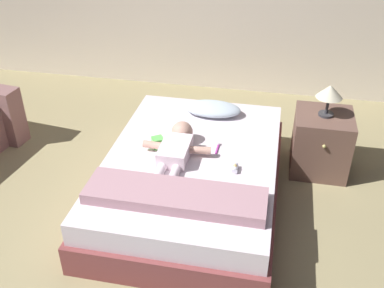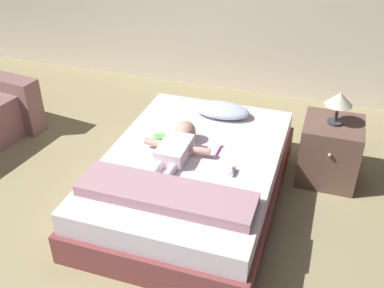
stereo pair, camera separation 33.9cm
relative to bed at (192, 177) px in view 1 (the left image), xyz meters
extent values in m
plane|color=#998C61|center=(-0.26, -0.84, -0.20)|extent=(8.00, 8.00, 0.00)
cube|color=brown|center=(0.00, 0.00, -0.08)|extent=(1.34, 1.95, 0.24)
cube|color=silver|center=(0.00, 0.00, 0.12)|extent=(1.28, 1.87, 0.17)
ellipsoid|color=silver|center=(0.04, 0.68, 0.26)|extent=(0.50, 0.27, 0.11)
cube|color=white|center=(-0.12, -0.06, 0.27)|extent=(0.21, 0.34, 0.12)
sphere|color=tan|center=(-0.12, 0.18, 0.29)|extent=(0.17, 0.17, 0.17)
cylinder|color=tan|center=(-0.30, -0.01, 0.27)|extent=(0.17, 0.06, 0.06)
cylinder|color=tan|center=(0.06, -0.01, 0.27)|extent=(0.17, 0.08, 0.06)
cylinder|color=white|center=(-0.17, -0.32, 0.24)|extent=(0.06, 0.19, 0.06)
cylinder|color=white|center=(-0.06, -0.32, 0.24)|extent=(0.06, 0.19, 0.06)
cube|color=#AB2F99|center=(0.18, 0.12, 0.21)|extent=(0.01, 0.13, 0.01)
cube|color=white|center=(0.18, 0.18, 0.23)|extent=(0.01, 0.02, 0.01)
cube|color=brown|center=(1.00, 0.62, 0.07)|extent=(0.47, 0.47, 0.53)
sphere|color=tan|center=(1.00, 0.37, 0.18)|extent=(0.03, 0.03, 0.03)
cylinder|color=#333338|center=(1.00, 0.62, 0.34)|extent=(0.12, 0.12, 0.02)
cylinder|color=#333338|center=(1.00, 0.62, 0.43)|extent=(0.02, 0.02, 0.15)
cone|color=beige|center=(1.00, 0.62, 0.55)|extent=(0.21, 0.21, 0.11)
cube|color=#AD808B|center=(0.00, -0.56, 0.25)|extent=(1.20, 0.33, 0.08)
cube|color=#63CB5A|center=(-0.28, 0.06, 0.25)|extent=(0.12, 0.12, 0.08)
cylinder|color=white|center=(0.35, -0.14, 0.23)|extent=(0.05, 0.09, 0.05)
cone|color=#E2BF74|center=(0.35, -0.14, 0.26)|extent=(0.03, 0.03, 0.02)
camera|label=1|loc=(0.57, -2.81, 2.12)|focal=42.12mm
camera|label=2|loc=(0.90, -2.73, 2.12)|focal=42.12mm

